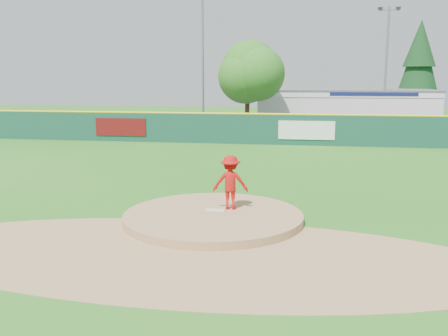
% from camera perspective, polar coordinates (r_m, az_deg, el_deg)
% --- Properties ---
extents(ground, '(120.00, 120.00, 0.00)m').
position_cam_1_polar(ground, '(15.41, -1.24, -6.08)').
color(ground, '#286B19').
rests_on(ground, ground).
extents(pitchers_mound, '(5.50, 5.50, 0.50)m').
position_cam_1_polar(pitchers_mound, '(15.41, -1.24, -6.08)').
color(pitchers_mound, '#9E774C').
rests_on(pitchers_mound, ground).
extents(pitching_rubber, '(0.60, 0.15, 0.04)m').
position_cam_1_polar(pitching_rubber, '(15.62, -1.04, -4.82)').
color(pitching_rubber, white).
rests_on(pitching_rubber, pitchers_mound).
extents(infield_dirt_arc, '(15.40, 15.40, 0.01)m').
position_cam_1_polar(infield_dirt_arc, '(12.62, -3.83, -9.84)').
color(infield_dirt_arc, '#9E774C').
rests_on(infield_dirt_arc, ground).
extents(parking_lot, '(44.00, 16.00, 0.02)m').
position_cam_1_polar(parking_lot, '(41.84, 5.71, 4.31)').
color(parking_lot, '#38383A').
rests_on(parking_lot, ground).
extents(pitcher, '(1.17, 0.76, 1.71)m').
position_cam_1_polar(pitcher, '(15.67, 0.73, -1.64)').
color(pitcher, '#B0110F').
rests_on(pitcher, pitchers_mound).
extents(van, '(4.71, 2.80, 1.23)m').
position_cam_1_polar(van, '(36.94, 1.01, 4.54)').
color(van, silver).
rests_on(van, parking_lot).
extents(pool_building_grp, '(15.20, 8.20, 3.31)m').
position_cam_1_polar(pool_building_grp, '(46.71, 13.59, 6.73)').
color(pool_building_grp, silver).
rests_on(pool_building_grp, ground).
extents(fence_banners, '(16.17, 0.04, 1.20)m').
position_cam_1_polar(fence_banners, '(33.23, -1.54, 4.52)').
color(fence_banners, '#610D0E').
rests_on(fence_banners, ground).
extents(playground_slide, '(0.90, 2.53, 1.40)m').
position_cam_1_polar(playground_slide, '(42.03, -16.82, 4.90)').
color(playground_slide, blue).
rests_on(playground_slide, ground).
extents(outfield_fence, '(40.00, 0.14, 2.07)m').
position_cam_1_polar(outfield_fence, '(32.80, 4.66, 4.58)').
color(outfield_fence, '#134032').
rests_on(outfield_fence, ground).
extents(deciduous_tree, '(5.60, 5.60, 7.36)m').
position_cam_1_polar(deciduous_tree, '(39.81, 2.71, 10.60)').
color(deciduous_tree, '#382314').
rests_on(deciduous_tree, ground).
extents(conifer_tree, '(4.40, 4.40, 9.50)m').
position_cam_1_polar(conifer_tree, '(51.56, 21.39, 10.94)').
color(conifer_tree, '#382314').
rests_on(conifer_tree, ground).
extents(light_pole_left, '(1.75, 0.25, 11.00)m').
position_cam_1_polar(light_pole_left, '(42.48, -2.44, 12.60)').
color(light_pole_left, gray).
rests_on(light_pole_left, ground).
extents(light_pole_right, '(1.75, 0.25, 10.00)m').
position_cam_1_polar(light_pole_right, '(43.98, 18.05, 11.37)').
color(light_pole_right, gray).
rests_on(light_pole_right, ground).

